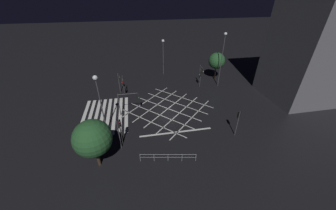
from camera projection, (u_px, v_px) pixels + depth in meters
ground_plane at (168, 109)px, 30.33m from camera, size 200.00×200.00×0.00m
road_markings at (127, 114)px, 29.06m from camera, size 14.82×20.62×0.01m
traffic_light_se_cross at (119, 129)px, 21.32m from camera, size 0.36×0.39×4.10m
traffic_light_nw_main at (202, 72)px, 35.41m from camera, size 1.92×0.36×4.18m
traffic_light_median_south at (130, 99)px, 27.50m from camera, size 0.36×3.09×3.75m
traffic_light_sw_main at (123, 83)px, 32.57m from camera, size 2.38×0.36×3.43m
traffic_light_sw_cross at (119, 79)px, 33.61m from camera, size 0.36×0.39×3.83m
traffic_light_nw_cross at (200, 75)px, 36.00m from camera, size 0.36×0.39×3.26m
traffic_light_ne_main at (238, 118)px, 23.59m from camera, size 0.39×0.36×3.67m
traffic_light_se_main at (120, 127)px, 22.05m from camera, size 0.39×0.36×3.75m
street_lamp_east at (223, 50)px, 33.78m from camera, size 0.54×0.54×10.15m
street_lamp_west at (98, 91)px, 22.44m from camera, size 0.59×0.59×8.11m
street_lamp_far at (163, 48)px, 39.72m from camera, size 0.60×0.60×7.57m
street_tree_near at (93, 138)px, 18.69m from camera, size 3.90×3.90×5.79m
street_tree_far at (217, 61)px, 38.09m from camera, size 3.31×3.31×5.69m
pedestrian_railing at (168, 157)px, 20.78m from camera, size 1.19×6.17×1.05m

